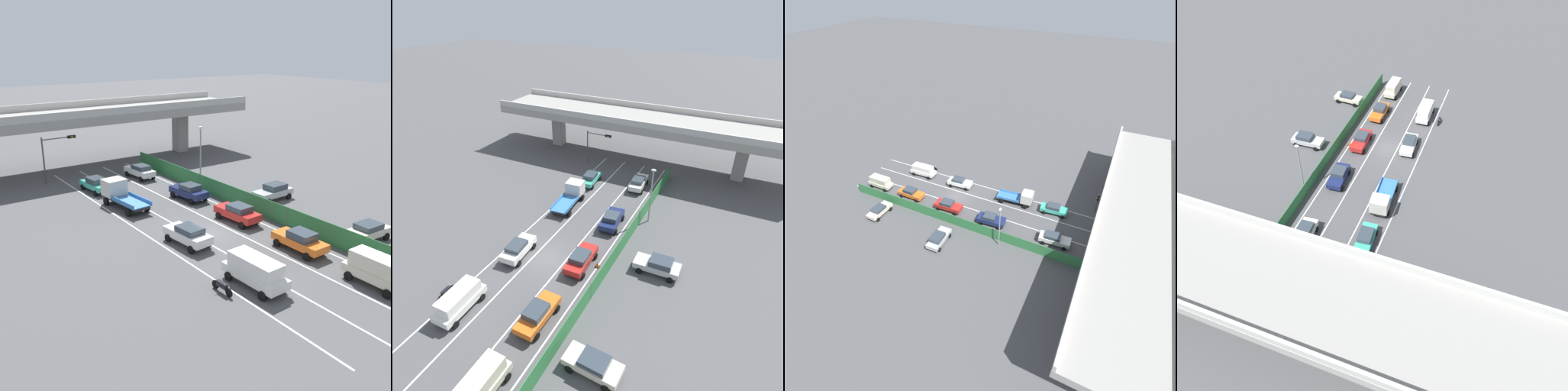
% 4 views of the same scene
% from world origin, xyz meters
% --- Properties ---
extents(ground_plane, '(300.00, 300.00, 0.00)m').
position_xyz_m(ground_plane, '(0.00, 0.00, 0.00)').
color(ground_plane, '#4C4C4F').
extents(lane_line_left_edge, '(0.14, 43.32, 0.01)m').
position_xyz_m(lane_line_left_edge, '(-4.90, 3.66, 0.00)').
color(lane_line_left_edge, silver).
rests_on(lane_line_left_edge, ground).
extents(lane_line_mid_left, '(0.14, 43.32, 0.01)m').
position_xyz_m(lane_line_mid_left, '(-1.63, 3.66, 0.00)').
color(lane_line_mid_left, silver).
rests_on(lane_line_mid_left, ground).
extents(lane_line_mid_right, '(0.14, 43.32, 0.01)m').
position_xyz_m(lane_line_mid_right, '(1.63, 3.66, 0.00)').
color(lane_line_mid_right, silver).
rests_on(lane_line_mid_right, ground).
extents(lane_line_right_edge, '(0.14, 43.32, 0.01)m').
position_xyz_m(lane_line_right_edge, '(4.90, 3.66, 0.00)').
color(lane_line_right_edge, silver).
rests_on(lane_line_right_edge, ground).
extents(elevated_overpass, '(47.26, 9.56, 7.96)m').
position_xyz_m(elevated_overpass, '(0.00, 27.32, 6.32)').
color(elevated_overpass, gray).
rests_on(elevated_overpass, ground).
extents(green_fence, '(0.10, 39.42, 1.83)m').
position_xyz_m(green_fence, '(6.14, 3.66, 0.92)').
color(green_fence, '#2D753D').
rests_on(green_fence, ground).
extents(car_taxi_orange, '(1.99, 4.54, 1.67)m').
position_xyz_m(car_taxi_orange, '(3.32, -6.95, 0.91)').
color(car_taxi_orange, orange).
rests_on(car_taxi_orange, ground).
extents(car_taxi_teal, '(2.21, 4.39, 1.60)m').
position_xyz_m(car_taxi_teal, '(-3.38, 16.30, 0.89)').
color(car_taxi_teal, teal).
rests_on(car_taxi_teal, ground).
extents(car_sedan_navy, '(2.39, 4.49, 1.66)m').
position_xyz_m(car_sedan_navy, '(3.37, 8.22, 0.92)').
color(car_sedan_navy, navy).
rests_on(car_sedan_navy, ground).
extents(car_hatchback_white, '(2.25, 4.45, 1.63)m').
position_xyz_m(car_hatchback_white, '(-3.11, -0.93, 0.92)').
color(car_hatchback_white, silver).
rests_on(car_hatchback_white, ground).
extents(car_van_white, '(2.14, 4.79, 2.07)m').
position_xyz_m(car_van_white, '(-3.23, -8.91, 1.19)').
color(car_van_white, silver).
rests_on(car_van_white, ground).
extents(car_sedan_white, '(2.18, 4.59, 1.64)m').
position_xyz_m(car_sedan_white, '(3.15, 18.15, 0.92)').
color(car_sedan_white, white).
rests_on(car_sedan_white, ground).
extents(car_van_cream, '(1.95, 4.31, 2.15)m').
position_xyz_m(car_van_cream, '(3.36, -13.55, 1.22)').
color(car_van_cream, beige).
rests_on(car_van_cream, ground).
extents(car_sedan_red, '(2.18, 4.59, 1.65)m').
position_xyz_m(car_sedan_red, '(3.38, 0.53, 0.91)').
color(car_sedan_red, red).
rests_on(car_sedan_red, ground).
extents(flatbed_truck_blue, '(2.72, 6.16, 2.51)m').
position_xyz_m(flatbed_truck_blue, '(-3.28, 10.76, 1.29)').
color(flatbed_truck_blue, black).
rests_on(flatbed_truck_blue, ground).
extents(motorcycle, '(0.60, 1.95, 0.93)m').
position_xyz_m(motorcycle, '(-5.56, -8.33, 0.46)').
color(motorcycle, black).
rests_on(motorcycle, ground).
extents(parked_sedan_cream, '(4.31, 2.10, 1.49)m').
position_xyz_m(parked_sedan_cream, '(9.28, -8.82, 0.85)').
color(parked_sedan_cream, beige).
rests_on(parked_sedan_cream, ground).
extents(parked_wagon_silver, '(4.45, 2.17, 1.66)m').
position_xyz_m(parked_wagon_silver, '(10.42, 3.08, 0.92)').
color(parked_wagon_silver, '#B2B5B7').
rests_on(parked_wagon_silver, ground).
extents(traffic_light, '(4.04, 0.40, 5.41)m').
position_xyz_m(traffic_light, '(-5.45, 22.29, 3.87)').
color(traffic_light, '#47474C').
rests_on(traffic_light, ground).
extents(street_lamp, '(0.60, 0.36, 6.87)m').
position_xyz_m(street_lamp, '(6.91, 11.04, 4.19)').
color(street_lamp, gray).
rests_on(street_lamp, ground).
extents(traffic_cone, '(0.47, 0.47, 0.62)m').
position_xyz_m(traffic_cone, '(4.91, 1.13, 0.29)').
color(traffic_cone, orange).
rests_on(traffic_cone, ground).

